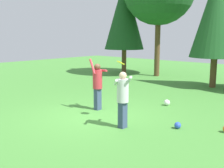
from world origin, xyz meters
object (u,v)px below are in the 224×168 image
at_px(frisbee, 121,63).
at_px(ball_white, 167,103).
at_px(ball_blue, 178,125).
at_px(person_catcher, 123,95).
at_px(tree_center, 217,12).
at_px(person_thrower, 97,82).
at_px(tree_far_left, 124,14).

bearing_deg(frisbee, ball_white, 86.72).
bearing_deg(ball_blue, ball_white, 127.73).
bearing_deg(ball_blue, person_catcher, -140.79).
distance_m(frisbee, tree_center, 7.84).
bearing_deg(tree_center, person_catcher, -85.14).
height_order(person_thrower, ball_blue, person_thrower).
xyz_separation_m(ball_blue, tree_center, (-1.94, 7.12, 3.73)).
distance_m(person_thrower, ball_white, 2.86).
relative_size(ball_white, ball_blue, 1.20).
xyz_separation_m(person_thrower, ball_blue, (3.21, 0.09, -0.91)).
bearing_deg(tree_center, ball_white, -86.79).
relative_size(person_catcher, ball_white, 7.04).
bearing_deg(ball_white, person_thrower, -124.97).
height_order(person_thrower, tree_center, tree_center).
relative_size(person_thrower, tree_far_left, 0.28).
bearing_deg(person_catcher, tree_center, -40.34).
relative_size(person_thrower, ball_white, 7.91).
xyz_separation_m(person_thrower, ball_white, (1.56, 2.23, -0.89)).
height_order(person_thrower, person_catcher, person_thrower).
bearing_deg(tree_center, person_thrower, -100.05).
bearing_deg(person_catcher, person_thrower, 19.53).
distance_m(tree_far_left, tree_center, 7.17).
bearing_deg(person_catcher, frisbee, -0.00).
bearing_deg(person_thrower, tree_center, 94.77).
bearing_deg(ball_blue, tree_center, 105.20).
height_order(person_catcher, ball_white, person_catcher).
bearing_deg(person_thrower, tree_far_left, 139.25).
xyz_separation_m(tree_far_left, tree_center, (7.06, -1.22, -0.33)).
xyz_separation_m(frisbee, tree_center, (-0.13, 7.58, 1.98)).
distance_m(person_catcher, tree_far_left, 12.56).
distance_m(person_thrower, frisbee, 1.68).
bearing_deg(ball_blue, frisbee, -165.76).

